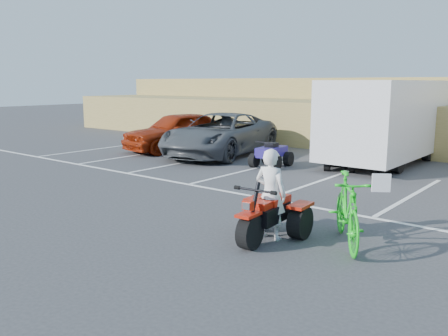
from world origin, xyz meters
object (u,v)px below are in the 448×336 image
Objects in this scene: red_trike_atv at (266,240)px; rider at (271,194)px; red_car at (178,131)px; quad_atv_blue at (271,166)px; cargo_trailer at (386,119)px; green_dirt_bike at (347,210)px; grey_pickup at (221,134)px; quad_atv_green at (340,169)px.

rider is at bearing 90.00° from red_trike_atv.
red_trike_atv is 12.11m from red_car.
red_trike_atv is at bearing -63.29° from quad_atv_blue.
rider is 0.27× the size of cargo_trailer.
red_trike_atv is 1.16× the size of quad_atv_blue.
green_dirt_bike reaches higher than red_trike_atv.
rider is at bearing -25.76° from red_car.
grey_pickup reaches higher than quad_atv_green.
red_trike_atv is 1.27× the size of quad_atv_green.
quad_atv_blue is at bearing 2.63° from red_car.
rider is at bearing -95.35° from quad_atv_green.
rider is 9.67m from cargo_trailer.
red_trike_atv is 10.51m from grey_pickup.
quad_atv_green is at bearing -107.43° from cargo_trailer.
cargo_trailer is at bearing 42.35° from quad_atv_blue.
green_dirt_bike is 0.36× the size of grey_pickup.
red_car is at bearing 165.03° from quad_atv_blue.
rider is 1.39m from green_dirt_bike.
green_dirt_bike is at bearing -20.33° from red_car.
red_car is at bearing -41.75° from rider.
red_car is at bearing 159.93° from quad_atv_green.
grey_pickup is 0.95× the size of cargo_trailer.
red_car is at bearing -164.11° from cargo_trailer.
green_dirt_bike is (1.26, 0.54, -0.20)m from rider.
cargo_trailer is at bearing 51.08° from quad_atv_green.
rider is at bearing -56.66° from grey_pickup.
green_dirt_bike is 8.06m from quad_atv_blue.
quad_atv_blue is (3.06, -0.96, -0.83)m from grey_pickup.
green_dirt_bike is 0.34× the size of cargo_trailer.
green_dirt_bike is at bearing -73.00° from cargo_trailer.
quad_atv_blue is (-4.19, 6.44, -0.84)m from rider.
red_trike_atv reaches higher than quad_atv_blue.
green_dirt_bike is at bearing 24.78° from red_trike_atv.
cargo_trailer is (5.83, 2.13, 0.76)m from grey_pickup.
cargo_trailer reaches higher than quad_atv_blue.
grey_pickup is 5.22m from quad_atv_green.
red_trike_atv is 0.27× the size of grey_pickup.
quad_atv_blue is 1.09× the size of quad_atv_green.
red_car is (-2.25, -0.11, -0.01)m from grey_pickup.
rider is 7.77m from quad_atv_green.
green_dirt_bike is 7.69m from quad_atv_green.
quad_atv_blue is at bearing 118.31° from red_trike_atv.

